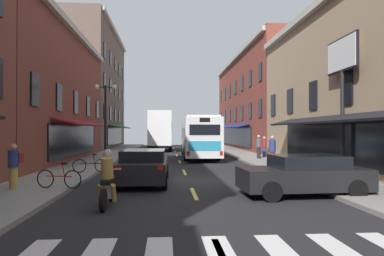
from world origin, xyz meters
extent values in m
cube|color=black|center=(0.00, 0.00, -0.05)|extent=(34.80, 80.00, 0.10)
cube|color=#DBCC4C|center=(0.00, -3.50, 0.00)|extent=(0.14, 2.40, 0.01)
cube|color=#DBCC4C|center=(0.00, 3.00, 0.00)|extent=(0.14, 2.40, 0.01)
cube|color=#DBCC4C|center=(0.00, 9.50, 0.00)|extent=(0.14, 2.40, 0.01)
cube|color=#DBCC4C|center=(0.00, 16.00, 0.00)|extent=(0.14, 2.40, 0.01)
cube|color=#DBCC4C|center=(0.00, 22.50, 0.00)|extent=(0.14, 2.40, 0.01)
cube|color=#DBCC4C|center=(0.00, 29.00, 0.00)|extent=(0.14, 2.40, 0.01)
cube|color=#DBCC4C|center=(0.00, 35.50, 0.00)|extent=(0.14, 2.40, 0.01)
cube|color=gray|center=(-5.90, 0.00, 0.07)|extent=(3.00, 80.00, 0.14)
cube|color=gray|center=(5.90, 0.00, 0.07)|extent=(3.00, 80.00, 0.14)
cube|color=brown|center=(-11.40, 10.00, 4.74)|extent=(8.00, 19.90, 9.48)
cube|color=#B2AD9E|center=(-7.30, 10.00, 9.13)|extent=(0.44, 19.40, 0.40)
cube|color=black|center=(-7.36, 10.00, 1.55)|extent=(0.10, 12.00, 2.10)
cube|color=maroon|center=(-6.65, 10.00, 2.75)|extent=(1.38, 11.20, 0.44)
cube|color=black|center=(-7.36, 2.00, 4.20)|extent=(0.10, 1.00, 1.60)
cube|color=black|center=(-7.36, 6.00, 4.20)|extent=(0.10, 1.00, 1.60)
cube|color=black|center=(-7.36, 10.00, 4.20)|extent=(0.10, 1.00, 1.60)
cube|color=black|center=(-7.36, 14.00, 4.20)|extent=(0.10, 1.00, 1.60)
cube|color=black|center=(-7.36, 18.00, 4.20)|extent=(0.10, 1.00, 1.60)
cube|color=brown|center=(-11.40, 30.00, 7.42)|extent=(8.00, 19.90, 14.83)
cube|color=#B2AD9E|center=(-7.30, 30.00, 14.48)|extent=(0.44, 19.40, 0.40)
cube|color=black|center=(-7.36, 30.00, 1.55)|extent=(0.10, 12.00, 2.10)
cube|color=#1E6638|center=(-6.65, 30.00, 2.75)|extent=(1.38, 11.20, 0.44)
cube|color=black|center=(-7.36, 22.00, 4.20)|extent=(0.10, 1.00, 1.60)
cube|color=black|center=(-7.36, 26.00, 4.20)|extent=(0.10, 1.00, 1.60)
cube|color=black|center=(-7.36, 30.00, 4.20)|extent=(0.10, 1.00, 1.60)
cube|color=black|center=(-7.36, 34.00, 4.20)|extent=(0.10, 1.00, 1.60)
cube|color=black|center=(-7.36, 38.00, 4.20)|extent=(0.10, 1.00, 1.60)
cube|color=black|center=(-7.36, 22.00, 7.40)|extent=(0.10, 1.00, 1.60)
cube|color=black|center=(-7.36, 26.00, 7.40)|extent=(0.10, 1.00, 1.60)
cube|color=black|center=(-7.36, 30.00, 7.40)|extent=(0.10, 1.00, 1.60)
cube|color=black|center=(-7.36, 34.00, 7.40)|extent=(0.10, 1.00, 1.60)
cube|color=black|center=(-7.36, 38.00, 7.40)|extent=(0.10, 1.00, 1.60)
cube|color=black|center=(-7.36, 22.00, 10.60)|extent=(0.10, 1.00, 1.60)
cube|color=black|center=(-7.36, 26.00, 10.60)|extent=(0.10, 1.00, 1.60)
cube|color=black|center=(-7.36, 30.00, 10.60)|extent=(0.10, 1.00, 1.60)
cube|color=black|center=(-7.36, 34.00, 10.60)|extent=(0.10, 1.00, 1.60)
cube|color=black|center=(-7.36, 38.00, 10.60)|extent=(0.10, 1.00, 1.60)
cube|color=black|center=(7.36, 0.00, 1.55)|extent=(0.10, 16.00, 2.10)
cube|color=black|center=(6.65, 0.00, 2.75)|extent=(1.38, 14.93, 0.44)
cube|color=black|center=(7.36, 0.00, 4.20)|extent=(0.10, 1.00, 1.60)
cube|color=black|center=(7.36, 3.81, 4.20)|extent=(0.10, 1.00, 1.60)
cube|color=black|center=(7.36, 7.62, 4.20)|extent=(0.10, 1.00, 1.60)
cube|color=black|center=(7.36, 11.43, 4.20)|extent=(0.10, 1.00, 1.60)
cube|color=brown|center=(11.40, 26.67, 5.61)|extent=(8.00, 26.57, 11.23)
cube|color=#B2AD9E|center=(7.30, 26.67, 10.88)|extent=(0.44, 26.07, 0.40)
cube|color=black|center=(7.36, 26.67, 1.55)|extent=(0.10, 16.00, 2.10)
cube|color=navy|center=(6.65, 26.67, 2.75)|extent=(1.38, 14.93, 0.44)
cube|color=black|center=(7.36, 15.24, 4.20)|extent=(0.10, 1.00, 1.60)
cube|color=black|center=(7.36, 19.05, 4.20)|extent=(0.10, 1.00, 1.60)
cube|color=black|center=(7.36, 22.86, 4.20)|extent=(0.10, 1.00, 1.60)
cube|color=black|center=(7.36, 26.67, 4.20)|extent=(0.10, 1.00, 1.60)
cube|color=black|center=(7.36, 30.48, 4.20)|extent=(0.10, 1.00, 1.60)
cube|color=black|center=(7.36, 34.29, 4.20)|extent=(0.10, 1.00, 1.60)
cube|color=black|center=(7.36, 38.10, 4.20)|extent=(0.10, 1.00, 1.60)
cube|color=black|center=(7.36, 15.24, 7.40)|extent=(0.10, 1.00, 1.60)
cube|color=black|center=(7.36, 19.05, 7.40)|extent=(0.10, 1.00, 1.60)
cube|color=black|center=(7.36, 22.86, 7.40)|extent=(0.10, 1.00, 1.60)
cube|color=black|center=(7.36, 26.67, 7.40)|extent=(0.10, 1.00, 1.60)
cube|color=black|center=(7.36, 30.48, 7.40)|extent=(0.10, 1.00, 1.60)
cube|color=black|center=(7.36, 34.29, 7.40)|extent=(0.10, 1.00, 1.60)
cube|color=black|center=(7.36, 38.10, 7.40)|extent=(0.10, 1.00, 1.60)
cylinder|color=black|center=(7.05, -0.18, 2.55)|extent=(0.18, 0.18, 4.83)
cylinder|color=black|center=(7.05, -0.18, 0.26)|extent=(0.40, 0.40, 0.24)
cube|color=black|center=(7.05, -0.18, 5.67)|extent=(0.10, 2.75, 1.56)
cube|color=silver|center=(6.99, -0.18, 5.67)|extent=(0.04, 2.59, 1.40)
cube|color=silver|center=(7.11, -0.18, 5.67)|extent=(0.04, 2.59, 1.40)
cube|color=silver|center=(1.72, 13.43, 1.75)|extent=(2.79, 11.52, 2.79)
cube|color=silver|center=(1.72, 13.43, 3.20)|extent=(2.56, 10.31, 0.16)
cube|color=black|center=(1.73, 13.73, 1.95)|extent=(2.78, 9.12, 0.96)
cube|color=#19723F|center=(1.72, 13.43, 0.60)|extent=(2.81, 11.12, 0.36)
cube|color=black|center=(1.84, 19.12, 1.95)|extent=(2.25, 0.17, 1.10)
cube|color=black|center=(1.60, 7.74, 2.26)|extent=(2.05, 0.16, 0.70)
cube|color=teal|center=(1.60, 7.73, 1.19)|extent=(2.15, 0.14, 0.64)
cube|color=black|center=(1.60, 7.73, 2.92)|extent=(0.70, 0.11, 0.28)
cube|color=red|center=(0.51, 7.74, 0.70)|extent=(0.20, 0.08, 0.28)
cube|color=red|center=(2.70, 7.69, 0.70)|extent=(0.20, 0.08, 0.28)
cylinder|color=black|center=(0.62, 17.19, 0.50)|extent=(0.32, 1.01, 1.00)
cylinder|color=black|center=(2.97, 17.14, 0.50)|extent=(0.32, 1.01, 1.00)
cylinder|color=black|center=(0.48, 10.22, 0.50)|extent=(0.32, 1.01, 1.00)
cylinder|color=black|center=(2.83, 10.17, 0.50)|extent=(0.32, 1.01, 1.00)
cube|color=#B21E19|center=(-1.58, 25.82, 1.55)|extent=(2.31, 2.08, 2.40)
cube|color=black|center=(-1.57, 26.82, 2.40)|extent=(2.00, 0.11, 0.80)
cube|color=white|center=(-1.59, 22.33, 2.48)|extent=(2.43, 4.92, 3.57)
cube|color=maroon|center=(-0.38, 22.33, 2.66)|extent=(0.08, 2.94, 0.90)
cube|color=black|center=(-1.59, 23.37, 0.55)|extent=(1.94, 6.58, 0.24)
cylinder|color=black|center=(-2.68, 25.63, 0.45)|extent=(0.28, 0.90, 0.90)
cylinder|color=black|center=(-0.48, 25.62, 0.45)|extent=(0.28, 0.90, 0.90)
cylinder|color=black|center=(-2.70, 21.60, 0.45)|extent=(0.28, 0.90, 0.90)
cylinder|color=black|center=(-0.50, 21.59, 0.45)|extent=(0.28, 0.90, 0.90)
cube|color=black|center=(3.62, -4.20, 0.59)|extent=(4.28, 2.08, 0.70)
cube|color=black|center=(3.79, -4.20, 1.14)|extent=(2.34, 1.83, 0.45)
cube|color=red|center=(5.73, -4.87, 0.84)|extent=(0.07, 0.20, 0.14)
cube|color=red|center=(5.66, -3.34, 0.84)|extent=(0.07, 0.20, 0.14)
cylinder|color=black|center=(2.26, -5.16, 0.32)|extent=(0.65, 0.25, 0.64)
cylinder|color=black|center=(2.18, -3.37, 0.32)|extent=(0.65, 0.25, 0.64)
cylinder|color=black|center=(5.06, -5.04, 0.32)|extent=(0.65, 0.25, 0.64)
cylinder|color=black|center=(4.98, -3.25, 0.32)|extent=(0.65, 0.25, 0.64)
cube|color=black|center=(-1.88, -0.98, 0.61)|extent=(1.95, 4.64, 0.74)
cube|color=black|center=(-1.88, -1.17, 1.18)|extent=(1.74, 2.52, 0.46)
cube|color=red|center=(-2.67, -3.25, 0.88)|extent=(0.20, 0.06, 0.14)
cube|color=red|center=(-1.18, -3.28, 0.88)|extent=(0.20, 0.06, 0.14)
cylinder|color=black|center=(-2.72, 0.64, 0.32)|extent=(0.23, 0.64, 0.64)
cylinder|color=black|center=(-0.97, 0.60, 0.32)|extent=(0.23, 0.64, 0.64)
cylinder|color=black|center=(-2.79, -2.57, 0.32)|extent=(0.23, 0.64, 0.64)
cylinder|color=black|center=(-1.03, -2.60, 0.32)|extent=(0.23, 0.64, 0.64)
cube|color=#144723|center=(-1.76, 31.37, 0.61)|extent=(1.86, 4.26, 0.74)
cube|color=black|center=(-1.76, 31.20, 1.21)|extent=(1.66, 2.32, 0.53)
cube|color=red|center=(-2.51, 29.29, 0.88)|extent=(0.20, 0.06, 0.14)
cube|color=red|center=(-1.10, 29.26, 0.88)|extent=(0.20, 0.06, 0.14)
cylinder|color=black|center=(-2.56, 32.80, 0.32)|extent=(0.23, 0.64, 0.64)
cylinder|color=black|center=(-0.89, 32.77, 0.32)|extent=(0.23, 0.64, 0.64)
cylinder|color=black|center=(-2.62, 29.97, 0.32)|extent=(0.23, 0.64, 0.64)
cylinder|color=black|center=(-0.95, 29.94, 0.32)|extent=(0.23, 0.64, 0.64)
cylinder|color=black|center=(-2.64, -4.71, 0.31)|extent=(0.11, 0.62, 0.62)
cylinder|color=black|center=(-2.66, -6.16, 0.31)|extent=(0.13, 0.62, 0.62)
cylinder|color=#B2B2B7|center=(-2.64, -4.83, 0.61)|extent=(0.08, 0.33, 0.68)
ellipsoid|color=maroon|center=(-2.65, -5.26, 0.81)|extent=(0.33, 0.57, 0.28)
cube|color=black|center=(-2.65, -5.66, 0.74)|extent=(0.27, 0.56, 0.12)
cube|color=#B2B2B7|center=(-2.65, -5.44, 0.40)|extent=(0.25, 0.40, 0.30)
cylinder|color=#B2B2B7|center=(-2.64, -4.93, 1.02)|extent=(0.62, 0.05, 0.04)
cylinder|color=#B29947|center=(-2.65, -5.59, 1.13)|extent=(0.35, 0.46, 0.66)
sphere|color=#B2B2B7|center=(-2.65, -5.48, 1.53)|extent=(0.26, 0.26, 0.26)
cylinder|color=#B29947|center=(-2.83, -5.55, 0.40)|extent=(0.15, 0.36, 0.56)
cylinder|color=#B29947|center=(-2.47, -5.56, 0.40)|extent=(0.15, 0.36, 0.56)
torus|color=black|center=(-5.28, -2.77, 0.47)|extent=(0.66, 0.20, 0.66)
torus|color=black|center=(-4.26, -3.02, 0.47)|extent=(0.66, 0.20, 0.66)
cylinder|color=red|center=(-4.77, -2.90, 0.57)|extent=(0.98, 0.28, 0.04)
cylinder|color=red|center=(-4.60, -2.94, 0.75)|extent=(0.14, 0.07, 0.50)
cube|color=black|center=(-4.58, -2.94, 1.02)|extent=(0.22, 0.16, 0.06)
cylinder|color=red|center=(-5.21, -2.79, 1.02)|extent=(0.14, 0.47, 0.03)
torus|color=black|center=(-5.21, 1.96, 0.47)|extent=(0.66, 0.15, 0.66)
torus|color=black|center=(-4.17, 2.14, 0.47)|extent=(0.66, 0.15, 0.66)
cylinder|color=black|center=(-4.69, 2.05, 0.57)|extent=(0.99, 0.20, 0.04)
cylinder|color=black|center=(-4.51, 2.08, 0.75)|extent=(0.14, 0.06, 0.50)
cube|color=black|center=(-4.49, 2.08, 1.02)|extent=(0.22, 0.15, 0.06)
cylinder|color=black|center=(-5.13, 1.98, 1.02)|extent=(0.11, 0.48, 0.03)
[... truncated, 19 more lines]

